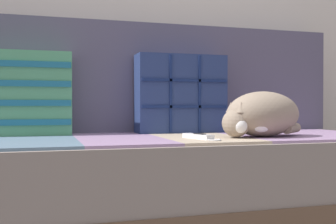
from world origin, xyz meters
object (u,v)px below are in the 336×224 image
(throw_pillow_quilted, at_px, (181,94))
(sleeping_cat, at_px, (261,115))
(throw_pillow_striped, at_px, (23,94))
(couch, at_px, (155,182))
(game_remote_far, at_px, (199,137))

(throw_pillow_quilted, distance_m, sleeping_cat, 0.43)
(throw_pillow_striped, distance_m, sleeping_cat, 0.99)
(couch, distance_m, throw_pillow_striped, 0.67)
(couch, relative_size, game_remote_far, 10.09)
(sleeping_cat, bearing_deg, throw_pillow_quilted, 121.00)
(throw_pillow_quilted, bearing_deg, throw_pillow_striped, -179.96)
(throw_pillow_quilted, bearing_deg, game_remote_far, -98.53)
(sleeping_cat, xyz_separation_m, game_remote_far, (-0.28, -0.03, -0.08))
(couch, relative_size, throw_pillow_striped, 5.26)
(throw_pillow_striped, relative_size, sleeping_cat, 1.01)
(couch, relative_size, sleeping_cat, 5.29)
(game_remote_far, bearing_deg, couch, 119.64)
(throw_pillow_striped, bearing_deg, game_remote_far, -31.53)
(throw_pillow_quilted, xyz_separation_m, sleeping_cat, (0.22, -0.36, -0.09))
(sleeping_cat, distance_m, game_remote_far, 0.29)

